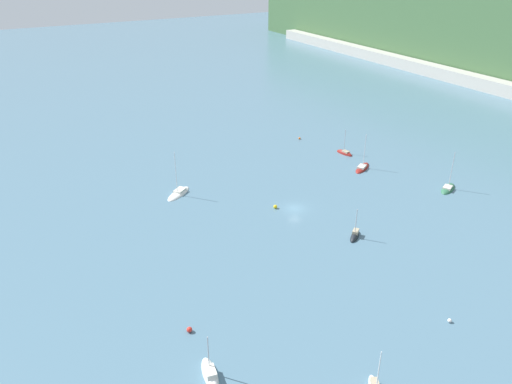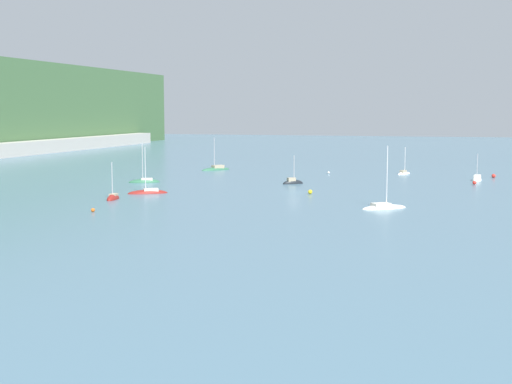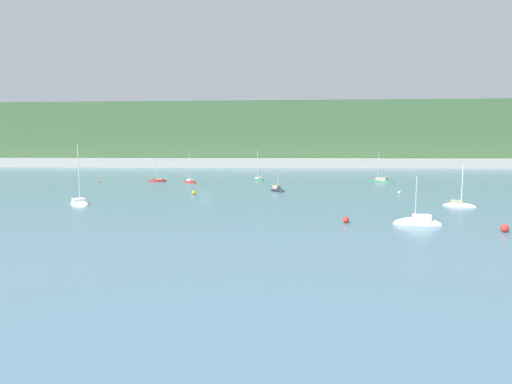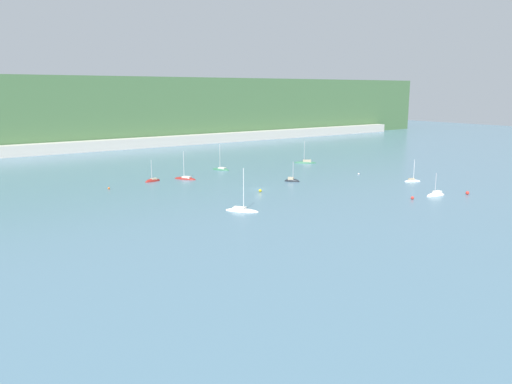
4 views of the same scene
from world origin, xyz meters
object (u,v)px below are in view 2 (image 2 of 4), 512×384
sailboat_0 (404,174)px  sailboat_4 (216,170)px  sailboat_2 (113,199)px  mooring_buoy_1 (93,210)px  mooring_buoy_0 (310,192)px  mooring_buoy_4 (329,173)px  mooring_buoy_3 (474,183)px  mooring_buoy_2 (494,176)px  sailboat_3 (384,208)px  sailboat_1 (148,193)px  sailboat_6 (477,180)px  sailboat_5 (145,182)px  sailboat_7 (293,183)px

sailboat_0 → sailboat_4: bearing=120.6°
sailboat_2 → mooring_buoy_1: (-14.87, -4.27, 0.23)m
mooring_buoy_0 → mooring_buoy_4: 42.39m
mooring_buoy_3 → mooring_buoy_2: bearing=-15.1°
mooring_buoy_4 → sailboat_3: bearing=-161.7°
sailboat_1 → sailboat_6: size_ratio=1.36×
sailboat_1 → mooring_buoy_4: (49.62, -25.23, 0.21)m
sailboat_6 → sailboat_5: bearing=-60.7°
sailboat_5 → sailboat_3: bearing=127.0°
mooring_buoy_0 → mooring_buoy_3: size_ratio=0.99×
sailboat_1 → sailboat_4: 53.11m
sailboat_2 → mooring_buoy_1: sailboat_2 is taller
sailboat_7 → sailboat_5: bearing=152.7°
sailboat_0 → sailboat_5: sailboat_5 is taller
sailboat_2 → mooring_buoy_2: (59.82, -65.61, 0.38)m
sailboat_1 → sailboat_5: sailboat_5 is taller
sailboat_2 → mooring_buoy_2: size_ratio=8.27×
sailboat_2 → sailboat_4: 62.73m
sailboat_1 → sailboat_5: 20.54m
sailboat_6 → mooring_buoy_3: size_ratio=8.57×
sailboat_0 → mooring_buoy_1: sailboat_0 is taller
sailboat_4 → mooring_buoy_0: bearing=75.3°
sailboat_3 → sailboat_4: (61.48, 49.35, 0.03)m
sailboat_3 → mooring_buoy_2: 61.62m
sailboat_1 → sailboat_2: (-9.79, 2.16, -0.02)m
sailboat_7 → mooring_buoy_2: 48.67m
sailboat_0 → sailboat_5: (-35.56, 52.11, -0.05)m
sailboat_3 → mooring_buoy_0: (16.02, 15.15, 0.30)m
sailboat_2 → sailboat_5: (28.17, 7.01, 0.01)m
mooring_buoy_1 → sailboat_1: bearing=4.9°
sailboat_4 → mooring_buoy_0: size_ratio=11.47×
sailboat_1 → sailboat_6: sailboat_1 is taller
mooring_buoy_1 → mooring_buoy_2: bearing=-39.4°
mooring_buoy_2 → mooring_buoy_3: (-16.76, 4.53, -0.05)m
sailboat_0 → mooring_buoy_2: sailboat_0 is taller
sailboat_1 → sailboat_6: bearing=-176.6°
sailboat_2 → sailboat_6: bearing=120.2°
mooring_buoy_1 → mooring_buoy_2: (74.69, -61.33, 0.16)m
sailboat_4 → sailboat_7: bearing=81.8°
mooring_buoy_3 → sailboat_2: bearing=125.2°
sailboat_4 → sailboat_3: bearing=77.1°
sailboat_4 → sailboat_0: bearing=129.6°
sailboat_6 → mooring_buoy_1: sailboat_6 is taller
sailboat_4 → mooring_buoy_0: (-45.46, -34.20, 0.27)m
sailboat_2 → sailboat_4: sailboat_4 is taller
sailboat_0 → mooring_buoy_3: sailboat_0 is taller
mooring_buoy_0 → sailboat_2: bearing=118.7°
mooring_buoy_1 → mooring_buoy_4: bearing=-17.3°
sailboat_1 → sailboat_2: size_ratio=1.25×
sailboat_6 → mooring_buoy_0: 45.87m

